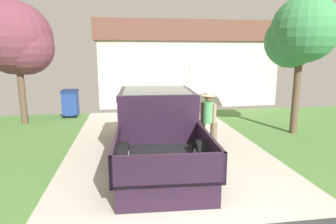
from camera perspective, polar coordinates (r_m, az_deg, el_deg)
pickup_truck at (r=7.59m, az=-2.24°, el=-2.39°), size 2.12×5.37×1.61m
person_with_hat at (r=7.46m, az=7.91°, el=-1.69°), size 0.41×0.40×1.62m
handbag at (r=7.39m, az=9.40°, el=-7.85°), size 0.34×0.14×0.40m
house_with_garage at (r=17.05m, az=2.25°, el=9.85°), size 9.07×6.73×4.12m
front_yard_tree at (r=9.92m, az=24.59°, el=13.74°), size 1.98×2.25×4.25m
neighbor_tree at (r=11.96m, az=-27.51°, el=12.34°), size 2.67×2.62×4.41m
wheeled_trash_bin at (r=12.46m, az=-18.74°, el=1.84°), size 0.60×0.72×1.12m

